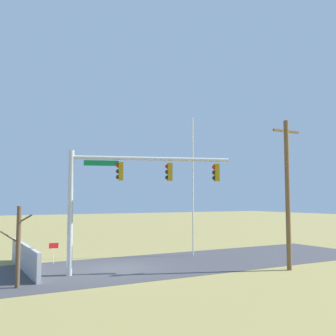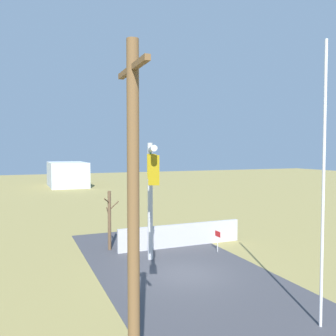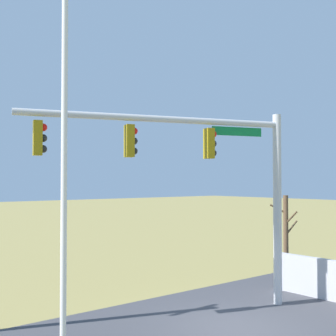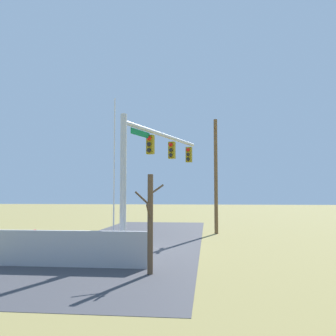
{
  "view_description": "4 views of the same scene",
  "coord_description": "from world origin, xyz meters",
  "views": [
    {
      "loc": [
        8.18,
        20.56,
        3.82
      ],
      "look_at": [
        -1.57,
        3.03,
        5.45
      ],
      "focal_mm": 41.62,
      "sensor_mm": 36.0,
      "label": 1
    },
    {
      "loc": [
        -15.19,
        7.17,
        5.91
      ],
      "look_at": [
        -2.12,
        1.75,
        5.23
      ],
      "focal_mm": 38.04,
      "sensor_mm": 36.0,
      "label": 2
    },
    {
      "loc": [
        -9.68,
        -8.66,
        4.11
      ],
      "look_at": [
        -1.32,
        1.46,
        4.48
      ],
      "focal_mm": 48.51,
      "sensor_mm": 36.0,
      "label": 3
    },
    {
      "loc": [
        18.57,
        4.39,
        2.83
      ],
      "look_at": [
        -2.23,
        2.16,
        4.3
      ],
      "focal_mm": 39.38,
      "sensor_mm": 36.0,
      "label": 4
    }
  ],
  "objects": [
    {
      "name": "sidewalk_corner",
      "position": [
        3.85,
        0.74,
        0.0
      ],
      "size": [
        6.0,
        6.0,
        0.01
      ],
      "primitive_type": "cube",
      "color": "#B7B5AD",
      "rests_on": "ground_plane"
    },
    {
      "name": "signal_mast",
      "position": [
        0.3,
        1.6,
        4.61
      ],
      "size": [
        8.17,
        2.95,
        6.35
      ],
      "color": "#B2B5BA",
      "rests_on": "ground_plane"
    },
    {
      "name": "bare_tree",
      "position": [
        5.54,
        2.35,
        1.83
      ],
      "size": [
        1.27,
        1.02,
        3.53
      ],
      "color": "brown",
      "rests_on": "ground_plane"
    },
    {
      "name": "ground_plane",
      "position": [
        0.0,
        0.0,
        0.0
      ],
      "size": [
        160.0,
        160.0,
        0.0
      ],
      "primitive_type": "plane",
      "color": "olive"
    },
    {
      "name": "flagpole",
      "position": [
        -6.36,
        -2.05,
        4.77
      ],
      "size": [
        0.1,
        0.1,
        9.54
      ],
      "primitive_type": "cylinder",
      "color": "silver",
      "rests_on": "ground_plane"
    }
  ]
}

